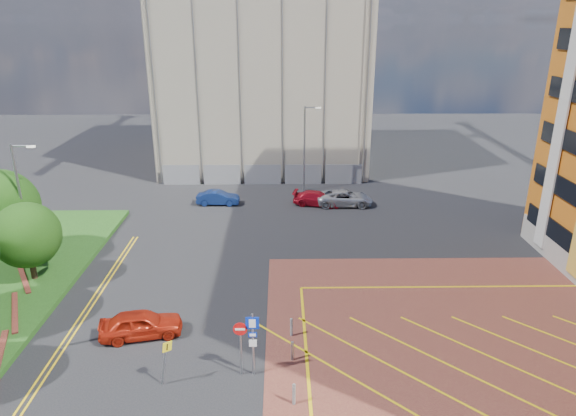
{
  "coord_description": "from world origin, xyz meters",
  "views": [
    {
      "loc": [
        1.79,
        -18.55,
        15.37
      ],
      "look_at": [
        2.13,
        4.22,
        6.97
      ],
      "focal_mm": 32.0,
      "sensor_mm": 36.0,
      "label": 1
    }
  ],
  "objects_px": {
    "tree_d": "(0,208)",
    "car_silver_back": "(345,198)",
    "sign_cluster": "(248,338)",
    "car_blue_back": "(218,198)",
    "lamp_back": "(305,146)",
    "car_red_back": "(317,199)",
    "tree_c": "(27,235)",
    "warning_sign": "(165,357)",
    "lamp_left_far": "(23,201)",
    "car_red_left": "(141,324)"
  },
  "relations": [
    {
      "from": "car_red_left",
      "to": "car_silver_back",
      "type": "bearing_deg",
      "value": -45.1
    },
    {
      "from": "warning_sign",
      "to": "car_red_left",
      "type": "bearing_deg",
      "value": 118.95
    },
    {
      "from": "tree_d",
      "to": "lamp_left_far",
      "type": "distance_m",
      "value": 2.44
    },
    {
      "from": "lamp_left_far",
      "to": "car_silver_back",
      "type": "relative_size",
      "value": 1.63
    },
    {
      "from": "sign_cluster",
      "to": "lamp_left_far",
      "type": "bearing_deg",
      "value": 143.18
    },
    {
      "from": "sign_cluster",
      "to": "car_red_left",
      "type": "bearing_deg",
      "value": 151.1
    },
    {
      "from": "lamp_left_far",
      "to": "car_silver_back",
      "type": "distance_m",
      "value": 25.08
    },
    {
      "from": "sign_cluster",
      "to": "car_blue_back",
      "type": "xyz_separation_m",
      "value": [
        -4.04,
        23.18,
        -1.34
      ]
    },
    {
      "from": "car_red_left",
      "to": "car_blue_back",
      "type": "bearing_deg",
      "value": -16.77
    },
    {
      "from": "lamp_left_far",
      "to": "warning_sign",
      "type": "relative_size",
      "value": 3.55
    },
    {
      "from": "lamp_left_far",
      "to": "warning_sign",
      "type": "bearing_deg",
      "value": -46.37
    },
    {
      "from": "sign_cluster",
      "to": "car_blue_back",
      "type": "bearing_deg",
      "value": 99.88
    },
    {
      "from": "sign_cluster",
      "to": "car_red_back",
      "type": "height_order",
      "value": "sign_cluster"
    },
    {
      "from": "tree_c",
      "to": "car_silver_back",
      "type": "relative_size",
      "value": 1.0
    },
    {
      "from": "car_red_back",
      "to": "car_silver_back",
      "type": "xyz_separation_m",
      "value": [
        2.39,
        -0.08,
        0.07
      ]
    },
    {
      "from": "car_red_left",
      "to": "car_red_back",
      "type": "relative_size",
      "value": 0.98
    },
    {
      "from": "tree_d",
      "to": "car_red_back",
      "type": "bearing_deg",
      "value": 26.76
    },
    {
      "from": "sign_cluster",
      "to": "car_blue_back",
      "type": "distance_m",
      "value": 23.57
    },
    {
      "from": "lamp_back",
      "to": "warning_sign",
      "type": "xyz_separation_m",
      "value": [
        -7.4,
        -27.64,
        -2.93
      ]
    },
    {
      "from": "car_red_back",
      "to": "warning_sign",
      "type": "bearing_deg",
      "value": 172.91
    },
    {
      "from": "tree_c",
      "to": "car_red_left",
      "type": "distance_m",
      "value": 10.29
    },
    {
      "from": "tree_c",
      "to": "car_silver_back",
      "type": "distance_m",
      "value": 25.13
    },
    {
      "from": "tree_d",
      "to": "car_silver_back",
      "type": "height_order",
      "value": "tree_d"
    },
    {
      "from": "car_silver_back",
      "to": "car_blue_back",
      "type": "bearing_deg",
      "value": 88.71
    },
    {
      "from": "sign_cluster",
      "to": "car_red_back",
      "type": "relative_size",
      "value": 0.76
    },
    {
      "from": "car_red_left",
      "to": "car_blue_back",
      "type": "distance_m",
      "value": 20.1
    },
    {
      "from": "warning_sign",
      "to": "car_red_left",
      "type": "relative_size",
      "value": 0.54
    },
    {
      "from": "car_silver_back",
      "to": "car_red_left",
      "type": "bearing_deg",
      "value": 147.73
    },
    {
      "from": "warning_sign",
      "to": "car_blue_back",
      "type": "relative_size",
      "value": 0.6
    },
    {
      "from": "sign_cluster",
      "to": "tree_c",
      "type": "bearing_deg",
      "value": 146.84
    },
    {
      "from": "lamp_left_far",
      "to": "sign_cluster",
      "type": "relative_size",
      "value": 2.5
    },
    {
      "from": "tree_d",
      "to": "warning_sign",
      "type": "relative_size",
      "value": 2.7
    },
    {
      "from": "tree_c",
      "to": "lamp_back",
      "type": "bearing_deg",
      "value": 45.68
    },
    {
      "from": "warning_sign",
      "to": "car_blue_back",
      "type": "distance_m",
      "value": 23.83
    },
    {
      "from": "car_red_left",
      "to": "warning_sign",
      "type": "bearing_deg",
      "value": -163.06
    },
    {
      "from": "lamp_left_far",
      "to": "car_blue_back",
      "type": "distance_m",
      "value": 16.69
    },
    {
      "from": "warning_sign",
      "to": "car_red_back",
      "type": "distance_m",
      "value": 24.92
    },
    {
      "from": "lamp_left_far",
      "to": "tree_d",
      "type": "bearing_deg",
      "value": 154.32
    },
    {
      "from": "lamp_back",
      "to": "sign_cluster",
      "type": "relative_size",
      "value": 2.5
    },
    {
      "from": "lamp_back",
      "to": "car_silver_back",
      "type": "relative_size",
      "value": 1.63
    },
    {
      "from": "tree_d",
      "to": "lamp_back",
      "type": "bearing_deg",
      "value": 36.09
    },
    {
      "from": "sign_cluster",
      "to": "car_silver_back",
      "type": "bearing_deg",
      "value": 72.73
    },
    {
      "from": "warning_sign",
      "to": "car_red_back",
      "type": "bearing_deg",
      "value": 70.51
    },
    {
      "from": "warning_sign",
      "to": "car_red_left",
      "type": "distance_m",
      "value": 4.38
    },
    {
      "from": "sign_cluster",
      "to": "tree_d",
      "type": "bearing_deg",
      "value": 144.42
    },
    {
      "from": "tree_d",
      "to": "lamp_left_far",
      "type": "bearing_deg",
      "value": -25.68
    },
    {
      "from": "tree_d",
      "to": "car_blue_back",
      "type": "bearing_deg",
      "value": 41.2
    },
    {
      "from": "lamp_back",
      "to": "car_red_back",
      "type": "xyz_separation_m",
      "value": [
        0.91,
        -4.16,
        -3.75
      ]
    },
    {
      "from": "lamp_back",
      "to": "car_red_back",
      "type": "bearing_deg",
      "value": -77.71
    },
    {
      "from": "car_red_left",
      "to": "lamp_back",
      "type": "bearing_deg",
      "value": -33.7
    }
  ]
}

